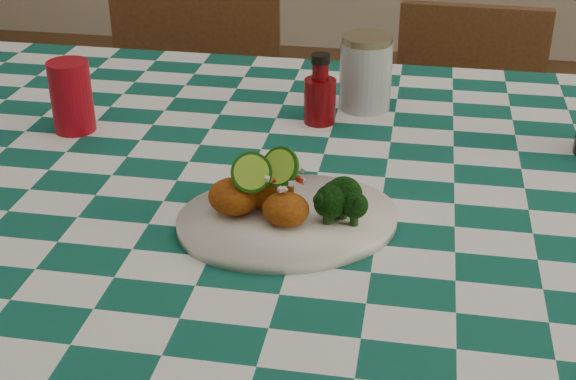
% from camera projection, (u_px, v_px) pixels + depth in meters
% --- Properties ---
extents(dining_table, '(1.66, 1.06, 0.79)m').
position_uv_depth(dining_table, '(314.00, 371.00, 1.41)').
color(dining_table, '#0F5142').
rests_on(dining_table, ground).
extents(plate, '(0.37, 0.33, 0.02)m').
position_uv_depth(plate, '(288.00, 220.00, 1.08)').
color(plate, silver).
rests_on(plate, dining_table).
extents(fried_chicken_pile, '(0.13, 0.10, 0.08)m').
position_uv_depth(fried_chicken_pile, '(270.00, 185.00, 1.06)').
color(fried_chicken_pile, '#AB5110').
rests_on(fried_chicken_pile, plate).
extents(broccoli_side, '(0.07, 0.07, 0.06)m').
position_uv_depth(broccoli_side, '(348.00, 197.00, 1.06)').
color(broccoli_side, black).
rests_on(broccoli_side, plate).
extents(red_tumbler, '(0.09, 0.09, 0.12)m').
position_uv_depth(red_tumbler, '(71.00, 97.00, 1.34)').
color(red_tumbler, '#9B0814').
rests_on(red_tumbler, dining_table).
extents(ketchup_bottle, '(0.07, 0.07, 0.12)m').
position_uv_depth(ketchup_bottle, '(320.00, 89.00, 1.37)').
color(ketchup_bottle, '#6A0509').
rests_on(ketchup_bottle, dining_table).
extents(mason_jar, '(0.10, 0.10, 0.13)m').
position_uv_depth(mason_jar, '(366.00, 72.00, 1.43)').
color(mason_jar, '#B2BCBA').
rests_on(mason_jar, dining_table).
extents(wooden_chair_left, '(0.49, 0.51, 0.95)m').
position_uv_depth(wooden_chair_left, '(191.00, 151.00, 2.02)').
color(wooden_chair_left, '#472814').
rests_on(wooden_chair_left, ground).
extents(wooden_chair_right, '(0.39, 0.40, 0.81)m').
position_uv_depth(wooden_chair_right, '(459.00, 183.00, 2.01)').
color(wooden_chair_right, '#472814').
rests_on(wooden_chair_right, ground).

